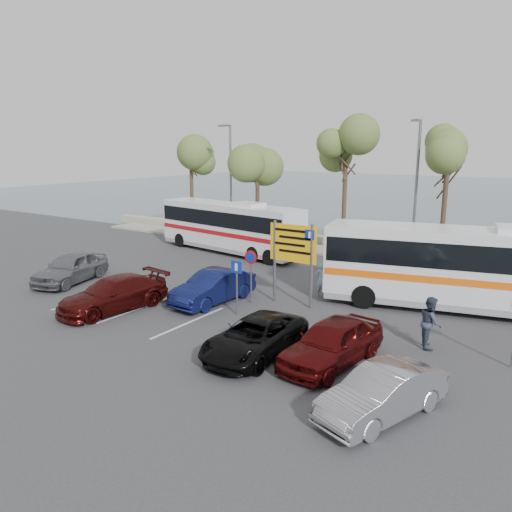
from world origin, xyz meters
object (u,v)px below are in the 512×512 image
Objects in this scene: car_maroon at (113,294)px; car_red at (332,342)px; direction_sign at (293,250)px; suv_black at (255,337)px; pedestrian_near at (322,280)px; car_blue at (213,287)px; coach_bus_left at (230,228)px; pedestrian_far at (431,322)px; street_lamp_right at (416,185)px; coach_bus_right at (471,272)px; car_silver_b at (382,393)px; car_silver_a at (71,268)px; street_lamp_left at (230,177)px.

car_maroon is 9.86m from car_red.
direction_sign is 5.85m from suv_black.
car_blue is at bearing 19.51° from pedestrian_near.
coach_bus_left is 6.13× the size of pedestrian_far.
car_red reaches higher than car_blue.
street_lamp_right reaches higher than car_maroon.
pedestrian_far is (9.23, 0.21, 0.18)m from car_blue.
street_lamp_right is 11.63m from coach_bus_left.
coach_bus_right is 3.12× the size of car_silver_b.
coach_bus_right is 10.06m from car_silver_b.
car_silver_b is (-0.06, -10.00, -1.06)m from coach_bus_right.
car_red is at bearing -19.17° from car_blue.
coach_bus_right is 4.86m from pedestrian_far.
car_silver_a reaches higher than suv_black.
coach_bus_left is 2.46× the size of car_silver_a.
coach_bus_left is at bearing -55.99° from pedestrian_near.
car_blue is (-3.00, -1.70, -1.72)m from direction_sign.
direction_sign is at bearing 105.53° from suv_black.
street_lamp_right is at bearing -1.80° from pedestrian_far.
coach_bus_right reaches higher than pedestrian_near.
suv_black is at bearing -91.31° from street_lamp_right.
pedestrian_near is (-5.93, 8.50, 0.15)m from car_silver_b.
street_lamp_right is 13.59m from car_blue.
car_maroon is at bearing 20.82° from pedestrian_near.
suv_black is at bearing -119.42° from coach_bus_right.
car_red is (12.85, -11.88, -0.82)m from coach_bus_left.
street_lamp_left is at bearing 136.83° from direction_sign.
car_red is at bearing 123.17° from pedestrian_far.
coach_bus_left reaches higher than car_maroon.
pedestrian_near is at bearing 47.98° from car_blue.
direction_sign is at bearing -39.65° from coach_bus_left.
street_lamp_left is 13.92m from car_silver_a.
street_lamp_left reaches higher than coach_bus_left.
car_silver_b is at bearing -42.56° from coach_bus_left.
suv_black is at bearing -72.86° from direction_sign.
direction_sign is 2.02× the size of pedestrian_far.
direction_sign is at bearing -100.94° from street_lamp_right.
suv_black is 5.00m from car_silver_b.
suv_black is at bearing 4.06° from car_maroon.
coach_bus_right is at bearing 79.77° from car_red.
street_lamp_left is at bearing -61.94° from pedestrian_near.
car_silver_b is at bearing -0.82° from car_maroon.
car_silver_a is 1.04× the size of car_blue.
street_lamp_left is 15.24m from direction_sign.
car_silver_b is (9.44, -5.00, -0.07)m from car_blue.
car_silver_b is 5.22m from pedestrian_far.
street_lamp_left reaches higher than car_blue.
coach_bus_left is 15.82m from coach_bus_right.
street_lamp_left is at bearing 116.90° from car_maroon.
coach_bus_left is 2.56× the size of car_red.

